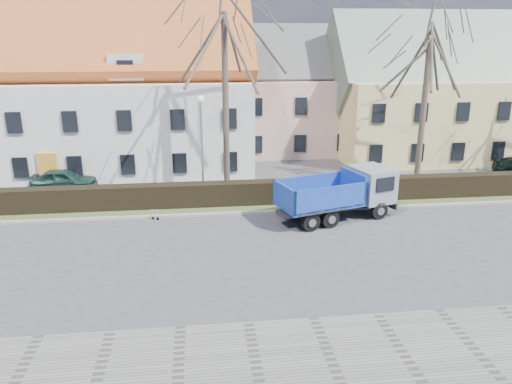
{
  "coord_description": "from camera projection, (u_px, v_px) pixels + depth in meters",
  "views": [
    {
      "loc": [
        -3.66,
        -20.4,
        9.2
      ],
      "look_at": [
        -0.84,
        3.36,
        1.6
      ],
      "focal_mm": 35.0,
      "sensor_mm": 36.0,
      "label": 1
    }
  ],
  "objects": [
    {
      "name": "building_white",
      "position": [
        62.0,
        101.0,
        34.75
      ],
      "size": [
        26.8,
        10.8,
        9.5
      ],
      "primitive_type": null,
      "color": "silver",
      "rests_on": "ground"
    },
    {
      "name": "sidewalk_near",
      "position": [
        333.0,
        365.0,
        14.45
      ],
      "size": [
        80.0,
        5.0,
        0.08
      ],
      "primitive_type": "cube",
      "color": "slate",
      "rests_on": "ground"
    },
    {
      "name": "ground",
      "position": [
        283.0,
        247.0,
        22.5
      ],
      "size": [
        120.0,
        120.0,
        0.0
      ],
      "primitive_type": "plane",
      "color": "#3C3D3F"
    },
    {
      "name": "tree_2",
      "position": [
        425.0,
        98.0,
        30.0
      ],
      "size": [
        8.0,
        8.0,
        11.0
      ],
      "primitive_type": null,
      "color": "#463A30",
      "rests_on": "ground"
    },
    {
      "name": "streetlight",
      "position": [
        202.0,
        149.0,
        27.82
      ],
      "size": [
        0.48,
        0.48,
        6.12
      ],
      "primitive_type": null,
      "color": "gray",
      "rests_on": "ground"
    },
    {
      "name": "building_pink",
      "position": [
        291.0,
        101.0,
        40.67
      ],
      "size": [
        10.8,
        8.8,
        8.0
      ],
      "primitive_type": null,
      "color": "#C99C8E",
      "rests_on": "ground"
    },
    {
      "name": "curb_far",
      "position": [
        269.0,
        212.0,
        26.84
      ],
      "size": [
        80.0,
        0.3,
        0.12
      ],
      "primitive_type": "cube",
      "color": "gray",
      "rests_on": "ground"
    },
    {
      "name": "cart_frame",
      "position": [
        152.0,
        214.0,
        25.8
      ],
      "size": [
        0.76,
        0.61,
        0.61
      ],
      "primitive_type": null,
      "rotation": [
        0.0,
        0.0,
        -0.41
      ],
      "color": "silver",
      "rests_on": "ground"
    },
    {
      "name": "tree_1",
      "position": [
        225.0,
        87.0,
        28.41
      ],
      "size": [
        9.2,
        9.2,
        12.65
      ],
      "primitive_type": null,
      "color": "#463A30",
      "rests_on": "ground"
    },
    {
      "name": "building_yellow",
      "position": [
        449.0,
        100.0,
        39.1
      ],
      "size": [
        18.8,
        10.8,
        8.5
      ],
      "primitive_type": null,
      "color": "#D5BF74",
      "rests_on": "ground"
    },
    {
      "name": "hedge",
      "position": [
        265.0,
        193.0,
        27.99
      ],
      "size": [
        60.0,
        0.9,
        1.3
      ],
      "primitive_type": "cube",
      "color": "black",
      "rests_on": "ground"
    },
    {
      "name": "parked_car_a",
      "position": [
        64.0,
        180.0,
        30.58
      ],
      "size": [
        4.02,
        1.84,
        1.34
      ],
      "primitive_type": "imported",
      "rotation": [
        0.0,
        0.0,
        1.5
      ],
      "color": "#17302B",
      "rests_on": "ground"
    },
    {
      "name": "dump_truck",
      "position": [
        333.0,
        195.0,
        25.57
      ],
      "size": [
        6.91,
        4.23,
        2.59
      ],
      "primitive_type": null,
      "rotation": [
        0.0,
        0.0,
        0.3
      ],
      "color": "#153596",
      "rests_on": "ground"
    },
    {
      "name": "grass_strip",
      "position": [
        265.0,
        202.0,
        28.36
      ],
      "size": [
        80.0,
        3.0,
        0.1
      ],
      "primitive_type": "cube",
      "color": "#3F4B2A",
      "rests_on": "ground"
    }
  ]
}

